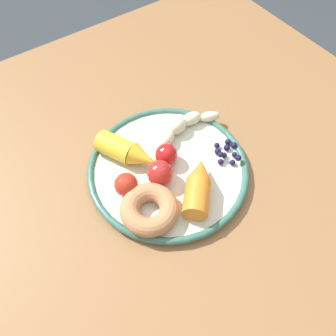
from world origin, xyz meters
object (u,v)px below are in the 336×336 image
Objects in this scene: blueberry_pile at (227,152)px; tomato_far at (160,173)px; tomato_near at (166,154)px; plate at (168,169)px; carrot_yellow at (127,151)px; dining_table at (131,196)px; banana at (179,129)px; carrot_orange at (198,187)px; tomato_mid at (126,185)px; donut at (149,209)px.

blueberry_pile is 0.13m from tomato_far.
blueberry_pile is 0.11m from tomato_near.
plate is 0.08m from carrot_yellow.
dining_table is 3.93× the size of plate.
banana is 1.67× the size of carrot_orange.
tomato_mid is (0.04, 0.06, -0.00)m from carrot_yellow.
carrot_orange is at bearing 114.21° from carrot_yellow.
carrot_orange is 0.90× the size of carrot_yellow.
banana is 3.94× the size of tomato_far.
tomato_mid is at bearing 19.62° from banana.
plate is 0.09m from donut.
blueberry_pile is at bearing -173.38° from donut.
carrot_yellow reaches higher than dining_table.
carrot_yellow reaches higher than tomato_near.
blueberry_pile is at bearing 168.90° from tomato_mid.
banana reaches higher than blueberry_pile.
tomato_mid is (0.09, 0.01, 0.00)m from tomato_near.
banana is 0.07m from tomato_near.
tomato_near is 0.04m from tomato_far.
tomato_near is (-0.06, 0.03, 0.13)m from dining_table.
banana is 1.87× the size of donut.
plate is at bearing -154.18° from tomato_far.
carrot_yellow is at bearing -73.85° from tomato_far.
tomato_far is (-0.05, -0.04, 0.01)m from donut.
tomato_mid is at bearing 61.68° from dining_table.
donut is at bearing -8.66° from carrot_orange.
carrot_orange is at bearing 99.58° from plate.
plate is at bearing -18.73° from blueberry_pile.
donut reaches higher than dining_table.
carrot_yellow is (0.11, -0.01, 0.01)m from banana.
tomato_far is (-0.03, 0.06, 0.13)m from dining_table.
dining_table is 0.22m from blueberry_pile.
tomato_mid is at bearing -0.95° from plate.
plate is at bearing -80.42° from carrot_orange.
plate is (-0.06, 0.05, 0.11)m from dining_table.
plate is 0.07m from carrot_orange.
donut is at bearing 41.54° from tomato_far.
carrot_orange is 2.36× the size of tomato_far.
blueberry_pile is (-0.16, 0.08, 0.12)m from dining_table.
carrot_yellow reaches higher than banana.
plate is at bearing 140.99° from dining_table.
tomato_mid is (0.01, -0.06, 0.00)m from donut.
tomato_near is 0.98× the size of tomato_mid.
carrot_orange reaches higher than blueberry_pile.
plate is 0.03m from tomato_near.
blueberry_pile is at bearing 169.88° from tomato_far.
carrot_yellow reaches higher than donut.
blueberry_pile is at bearing -159.86° from carrot_orange.
tomato_far is at bearing 40.11° from tomato_near.
banana is at bearing -145.41° from tomato_near.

